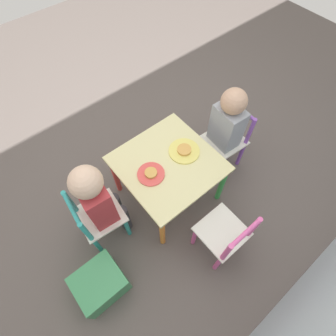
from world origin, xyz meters
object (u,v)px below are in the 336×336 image
object	(u,v)px
chair_teal	(97,218)
plate_right	(151,174)
kids_table	(168,168)
plate_left	(184,151)
child_left	(225,127)
chair_purple	(226,140)
storage_bin	(100,283)
chair_pink	(224,236)
child_right	(99,199)

from	to	relation	value
chair_teal	plate_right	distance (m)	0.43
kids_table	plate_left	distance (m)	0.15
kids_table	child_left	size ratio (longest dim) A/B	0.79
chair_purple	storage_bin	bearing A→B (deg)	-76.58
plate_left	storage_bin	distance (m)	0.95
plate_left	plate_right	distance (m)	0.26
kids_table	chair_teal	bearing A→B (deg)	-5.26
chair_teal	plate_right	size ratio (longest dim) A/B	3.17
chair_pink	storage_bin	size ratio (longest dim) A/B	1.91
chair_pink	child_left	bearing A→B (deg)	-133.24
kids_table	storage_bin	bearing A→B (deg)	18.38
kids_table	storage_bin	distance (m)	0.81
kids_table	child_left	distance (m)	0.47
kids_table	chair_purple	size ratio (longest dim) A/B	1.12
plate_right	plate_left	bearing A→B (deg)	180.00
child_left	kids_table	bearing A→B (deg)	-90.00
chair_purple	chair_pink	distance (m)	0.71
plate_left	plate_right	bearing A→B (deg)	-0.00
plate_left	kids_table	bearing A→B (deg)	-0.00
chair_teal	storage_bin	bearing A→B (deg)	150.34
chair_pink	chair_teal	bearing A→B (deg)	-47.55
chair_teal	chair_pink	world-z (taller)	same
kids_table	chair_pink	bearing A→B (deg)	89.84
chair_teal	child_right	bearing A→B (deg)	-90.00
chair_pink	child_right	size ratio (longest dim) A/B	0.69
chair_pink	plate_right	xyz separation A→B (m)	(0.13, -0.52, 0.17)
chair_pink	plate_right	bearing A→B (deg)	-75.83
chair_purple	plate_left	xyz separation A→B (m)	(0.39, -0.04, 0.17)
kids_table	chair_teal	size ratio (longest dim) A/B	1.12
storage_bin	plate_right	bearing A→B (deg)	-157.87
kids_table	plate_right	size ratio (longest dim) A/B	3.55
kids_table	chair_pink	world-z (taller)	chair_pink
child_right	plate_right	world-z (taller)	child_right
chair_teal	chair_pink	bearing A→B (deg)	-132.45
storage_bin	child_left	bearing A→B (deg)	-170.13
plate_right	storage_bin	xyz separation A→B (m)	(0.59, 0.24, -0.34)
child_left	plate_right	bearing A→B (deg)	-89.06
chair_purple	storage_bin	distance (m)	1.27
chair_teal	storage_bin	xyz separation A→B (m)	(0.20, 0.29, -0.16)
chair_purple	storage_bin	size ratio (longest dim) A/B	1.91
plate_right	kids_table	bearing A→B (deg)	180.00
storage_bin	chair_teal	bearing A→B (deg)	-124.92
chair_teal	child_right	size ratio (longest dim) A/B	0.69
chair_purple	chair_teal	bearing A→B (deg)	-90.52
chair_pink	plate_left	xyz separation A→B (m)	(-0.13, -0.52, 0.17)
kids_table	plate_left	size ratio (longest dim) A/B	2.98
chair_purple	child_left	xyz separation A→B (m)	(0.06, -0.00, 0.19)
kids_table	chair_purple	world-z (taller)	chair_purple
kids_table	child_right	world-z (taller)	child_right
chair_teal	chair_purple	bearing A→B (deg)	-89.48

